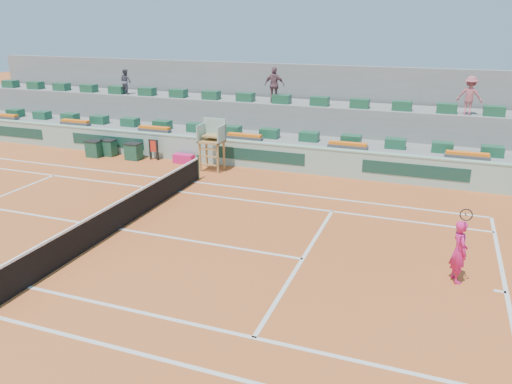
{
  "coord_description": "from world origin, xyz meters",
  "views": [
    {
      "loc": [
        9.72,
        -12.94,
        6.76
      ],
      "look_at": [
        4.0,
        2.5,
        1.0
      ],
      "focal_mm": 35.0,
      "sensor_mm": 36.0,
      "label": 1
    }
  ],
  "objects_px": {
    "drink_cooler_a": "(134,151)",
    "tennis_player": "(459,251)",
    "umpire_chair": "(212,138)",
    "player_bag": "(184,159)"
  },
  "relations": [
    {
      "from": "drink_cooler_a",
      "to": "tennis_player",
      "type": "relative_size",
      "value": 0.37
    },
    {
      "from": "player_bag",
      "to": "tennis_player",
      "type": "height_order",
      "value": "tennis_player"
    },
    {
      "from": "umpire_chair",
      "to": "tennis_player",
      "type": "xyz_separation_m",
      "value": [
        10.63,
        -7.28,
        -0.66
      ]
    },
    {
      "from": "umpire_chair",
      "to": "drink_cooler_a",
      "type": "relative_size",
      "value": 2.86
    },
    {
      "from": "player_bag",
      "to": "drink_cooler_a",
      "type": "height_order",
      "value": "drink_cooler_a"
    },
    {
      "from": "player_bag",
      "to": "umpire_chair",
      "type": "height_order",
      "value": "umpire_chair"
    },
    {
      "from": "drink_cooler_a",
      "to": "umpire_chair",
      "type": "bearing_deg",
      "value": -3.06
    },
    {
      "from": "drink_cooler_a",
      "to": "tennis_player",
      "type": "bearing_deg",
      "value": -26.4
    },
    {
      "from": "tennis_player",
      "to": "player_bag",
      "type": "bearing_deg",
      "value": 148.04
    },
    {
      "from": "tennis_player",
      "to": "umpire_chair",
      "type": "bearing_deg",
      "value": 145.6
    }
  ]
}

